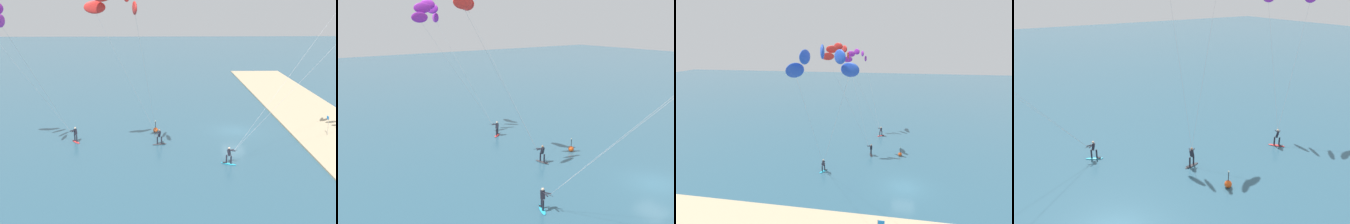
# 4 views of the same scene
# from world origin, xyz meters

# --- Properties ---
(marker_buoy) EXTENTS (0.56, 0.56, 1.38)m
(marker_buoy) POSITION_xyz_m (-0.33, 9.10, 0.30)
(marker_buoy) COLOR #EA5119
(marker_buoy) RESTS_ON ground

